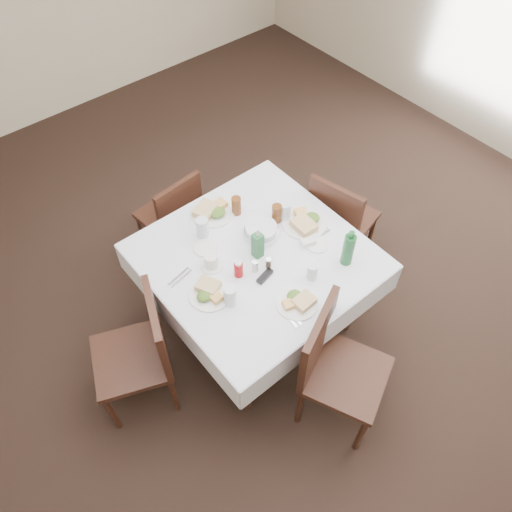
# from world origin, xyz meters

# --- Properties ---
(ground_plane) EXTENTS (7.00, 7.00, 0.00)m
(ground_plane) POSITION_xyz_m (0.00, 0.00, 0.00)
(ground_plane) COLOR black
(room_shell) EXTENTS (6.04, 7.04, 2.80)m
(room_shell) POSITION_xyz_m (0.00, 0.00, 1.71)
(room_shell) COLOR beige
(room_shell) RESTS_ON ground
(dining_table) EXTENTS (1.29, 1.29, 0.76)m
(dining_table) POSITION_xyz_m (-0.06, 0.20, 0.68)
(dining_table) COLOR black
(dining_table) RESTS_ON ground
(chair_north) EXTENTS (0.43, 0.43, 0.83)m
(chair_north) POSITION_xyz_m (-0.13, 1.07, 0.48)
(chair_north) COLOR black
(chair_north) RESTS_ON ground
(chair_south) EXTENTS (0.60, 0.60, 0.96)m
(chair_south) POSITION_xyz_m (-0.12, -0.57, 0.55)
(chair_south) COLOR black
(chair_south) RESTS_ON ground
(chair_east) EXTENTS (0.50, 0.50, 0.89)m
(chair_east) POSITION_xyz_m (0.76, 0.24, 0.51)
(chair_east) COLOR black
(chair_east) RESTS_ON ground
(chair_west) EXTENTS (0.57, 0.57, 0.93)m
(chair_west) POSITION_xyz_m (-0.91, 0.22, 0.53)
(chair_west) COLOR black
(chair_west) RESTS_ON ground
(meal_north) EXTENTS (0.29, 0.29, 0.06)m
(meal_north) POSITION_xyz_m (-0.06, 0.66, 0.79)
(meal_north) COLOR white
(meal_north) RESTS_ON dining_table
(meal_south) EXTENTS (0.24, 0.24, 0.05)m
(meal_south) POSITION_xyz_m (-0.11, -0.23, 0.78)
(meal_south) COLOR white
(meal_south) RESTS_ON dining_table
(meal_east) EXTENTS (0.29, 0.29, 0.06)m
(meal_east) POSITION_xyz_m (0.34, 0.19, 0.79)
(meal_east) COLOR white
(meal_east) RESTS_ON dining_table
(meal_west) EXTENTS (0.25, 0.25, 0.05)m
(meal_west) POSITION_xyz_m (-0.46, 0.14, 0.78)
(meal_west) COLOR white
(meal_west) RESTS_ON dining_table
(side_plate_a) EXTENTS (0.15, 0.15, 0.01)m
(side_plate_a) POSITION_xyz_m (-0.27, 0.44, 0.77)
(side_plate_a) COLOR white
(side_plate_a) RESTS_ON dining_table
(side_plate_b) EXTENTS (0.15, 0.15, 0.01)m
(side_plate_b) POSITION_xyz_m (0.28, 0.01, 0.77)
(side_plate_b) COLOR white
(side_plate_b) RESTS_ON dining_table
(water_n) EXTENTS (0.08, 0.08, 0.15)m
(water_n) POSITION_xyz_m (-0.22, 0.54, 0.83)
(water_n) COLOR silver
(water_n) RESTS_ON dining_table
(water_s) EXTENTS (0.06, 0.06, 0.11)m
(water_s) POSITION_xyz_m (0.08, -0.15, 0.82)
(water_s) COLOR silver
(water_s) RESTS_ON dining_table
(water_e) EXTENTS (0.07, 0.07, 0.13)m
(water_e) POSITION_xyz_m (0.28, 0.32, 0.83)
(water_e) COLOR silver
(water_e) RESTS_ON dining_table
(water_w) EXTENTS (0.08, 0.08, 0.14)m
(water_w) POSITION_xyz_m (-0.40, 0.02, 0.83)
(water_w) COLOR silver
(water_w) RESTS_ON dining_table
(iced_tea_a) EXTENTS (0.06, 0.06, 0.13)m
(iced_tea_a) POSITION_xyz_m (0.07, 0.56, 0.83)
(iced_tea_a) COLOR brown
(iced_tea_a) RESTS_ON dining_table
(iced_tea_b) EXTENTS (0.06, 0.06, 0.13)m
(iced_tea_b) POSITION_xyz_m (0.23, 0.34, 0.83)
(iced_tea_b) COLOR brown
(iced_tea_b) RESTS_ON dining_table
(bread_basket) EXTENTS (0.23, 0.23, 0.07)m
(bread_basket) POSITION_xyz_m (0.07, 0.31, 0.80)
(bread_basket) COLOR silver
(bread_basket) RESTS_ON dining_table
(oil_cruet_dark) EXTENTS (0.05, 0.05, 0.20)m
(oil_cruet_dark) POSITION_xyz_m (-0.04, 0.21, 0.85)
(oil_cruet_dark) COLOR black
(oil_cruet_dark) RESTS_ON dining_table
(oil_cruet_green) EXTENTS (0.06, 0.06, 0.24)m
(oil_cruet_green) POSITION_xyz_m (-0.06, 0.19, 0.87)
(oil_cruet_green) COLOR #1A5C2A
(oil_cruet_green) RESTS_ON dining_table
(ketchup_bottle) EXTENTS (0.06, 0.06, 0.12)m
(ketchup_bottle) POSITION_xyz_m (-0.24, 0.15, 0.82)
(ketchup_bottle) COLOR #A1050A
(ketchup_bottle) RESTS_ON dining_table
(salt_shaker) EXTENTS (0.04, 0.04, 0.09)m
(salt_shaker) POSITION_xyz_m (-0.14, 0.11, 0.81)
(salt_shaker) COLOR white
(salt_shaker) RESTS_ON dining_table
(pepper_shaker) EXTENTS (0.03, 0.03, 0.08)m
(pepper_shaker) POSITION_xyz_m (-0.07, 0.08, 0.80)
(pepper_shaker) COLOR #413124
(pepper_shaker) RESTS_ON dining_table
(coffee_mug) EXTENTS (0.14, 0.14, 0.10)m
(coffee_mug) POSITION_xyz_m (-0.33, 0.30, 0.81)
(coffee_mug) COLOR white
(coffee_mug) RESTS_ON dining_table
(sunglasses) EXTENTS (0.13, 0.06, 0.03)m
(sunglasses) POSITION_xyz_m (-0.13, 0.03, 0.77)
(sunglasses) COLOR black
(sunglasses) RESTS_ON dining_table
(green_bottle) EXTENTS (0.07, 0.07, 0.27)m
(green_bottle) POSITION_xyz_m (0.33, -0.20, 0.88)
(green_bottle) COLOR #1A5C2A
(green_bottle) RESTS_ON dining_table
(sugar_caddy) EXTENTS (0.10, 0.08, 0.05)m
(sugar_caddy) POSITION_xyz_m (0.24, 0.05, 0.79)
(sugar_caddy) COLOR white
(sugar_caddy) RESTS_ON dining_table
(cutlery_n) EXTENTS (0.07, 0.21, 0.01)m
(cutlery_n) POSITION_xyz_m (0.06, 0.65, 0.77)
(cutlery_n) COLOR silver
(cutlery_n) RESTS_ON dining_table
(cutlery_s) EXTENTS (0.07, 0.20, 0.01)m
(cutlery_s) POSITION_xyz_m (-0.20, -0.25, 0.77)
(cutlery_s) COLOR silver
(cutlery_s) RESTS_ON dining_table
(cutlery_e) EXTENTS (0.18, 0.05, 0.01)m
(cutlery_e) POSITION_xyz_m (0.35, 0.06, 0.77)
(cutlery_e) COLOR silver
(cutlery_e) RESTS_ON dining_table
(cutlery_w) EXTENTS (0.17, 0.07, 0.01)m
(cutlery_w) POSITION_xyz_m (-0.53, 0.35, 0.77)
(cutlery_w) COLOR silver
(cutlery_w) RESTS_ON dining_table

